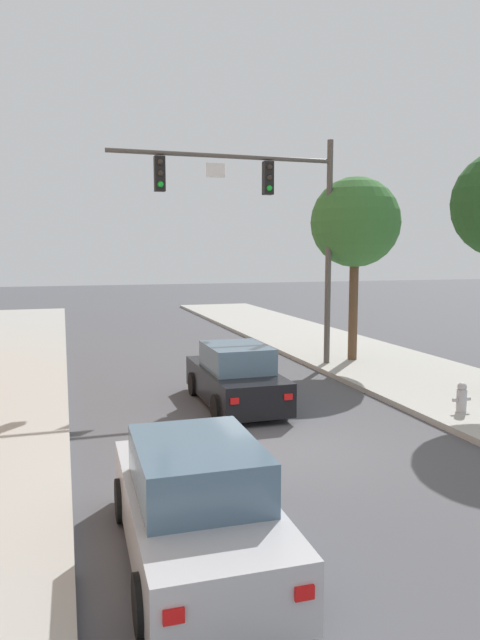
# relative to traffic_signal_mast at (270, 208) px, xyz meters

# --- Properties ---
(ground_plane) EXTENTS (120.00, 120.00, 0.00)m
(ground_plane) POSITION_rel_traffic_signal_mast_xyz_m (-2.47, -7.08, -5.38)
(ground_plane) COLOR #4C4C51
(traffic_signal_mast) EXTENTS (7.41, 0.38, 7.50)m
(traffic_signal_mast) POSITION_rel_traffic_signal_mast_xyz_m (0.00, 0.00, 0.00)
(traffic_signal_mast) COLOR #514C47
(traffic_signal_mast) RESTS_ON sidewalk_right
(car_lead_black) EXTENTS (1.85, 4.25, 1.60)m
(car_lead_black) POSITION_rel_traffic_signal_mast_xyz_m (-2.31, -3.80, -4.66)
(car_lead_black) COLOR black
(car_lead_black) RESTS_ON ground
(car_following_silver) EXTENTS (1.89, 4.26, 1.60)m
(car_following_silver) POSITION_rel_traffic_signal_mast_xyz_m (-4.97, -10.86, -4.66)
(car_following_silver) COLOR #B7B7BC
(car_following_silver) RESTS_ON ground
(fire_hydrant) EXTENTS (0.48, 0.24, 0.72)m
(fire_hydrant) POSITION_rel_traffic_signal_mast_xyz_m (2.53, -6.52, -4.87)
(fire_hydrant) COLOR #B2B2B7
(fire_hydrant) RESTS_ON sidewalk_right
(street_tree_second) EXTENTS (3.11, 3.11, 6.40)m
(street_tree_second) POSITION_rel_traffic_signal_mast_xyz_m (3.28, 0.32, -0.43)
(street_tree_second) COLOR brown
(street_tree_second) RESTS_ON sidewalk_right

